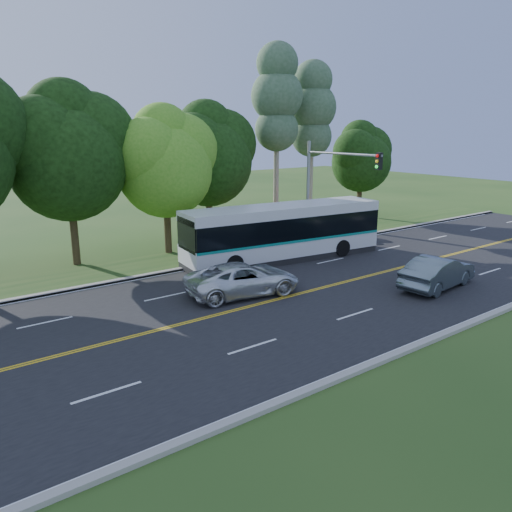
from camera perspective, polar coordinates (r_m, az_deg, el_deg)
ground at (r=24.73m, az=6.04°, el=-4.06°), size 120.00×120.00×0.00m
road at (r=24.72m, az=6.04°, el=-4.04°), size 60.00×14.00×0.02m
curb_north at (r=30.11m, az=-3.20°, el=-0.48°), size 60.00×0.30×0.15m
curb_south at (r=20.40m, az=19.92°, el=-8.77°), size 60.00×0.30×0.15m
grass_verge at (r=31.62m, az=-5.06°, el=0.17°), size 60.00×4.00×0.10m
lane_markings at (r=24.66m, az=5.88°, el=-4.06°), size 57.60×13.82×0.00m
tree_row at (r=31.24m, az=-16.71°, el=11.86°), size 44.70×9.10×13.84m
bougainvillea_hedge at (r=35.05m, az=5.70°, el=2.69°), size 9.50×2.25×1.50m
traffic_signal at (r=32.01m, az=8.30°, el=8.66°), size 0.42×6.10×7.00m
transit_bus at (r=30.24m, az=3.16°, el=2.67°), size 12.87×4.20×3.31m
sedan at (r=26.50m, az=20.05°, el=-1.75°), size 5.03×2.24×1.61m
suv at (r=23.93m, az=-1.46°, el=-2.64°), size 5.89×3.48×1.54m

